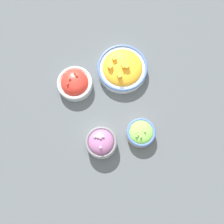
{
  "coord_description": "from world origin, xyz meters",
  "views": [
    {
      "loc": [
        -0.23,
        0.08,
        1.02
      ],
      "look_at": [
        0.0,
        0.0,
        0.03
      ],
      "focal_mm": 40.0,
      "sensor_mm": 36.0,
      "label": 1
    }
  ],
  "objects_px": {
    "bowl_red_onion": "(101,142)",
    "bowl_lettuce": "(141,133)",
    "bowl_squash": "(122,68)",
    "bowl_cherry_tomatoes": "(75,83)"
  },
  "relations": [
    {
      "from": "bowl_red_onion",
      "to": "bowl_squash",
      "type": "height_order",
      "value": "bowl_red_onion"
    },
    {
      "from": "bowl_red_onion",
      "to": "bowl_lettuce",
      "type": "xyz_separation_m",
      "value": [
        -0.02,
        -0.16,
        -0.01
      ]
    },
    {
      "from": "bowl_red_onion",
      "to": "bowl_lettuce",
      "type": "bearing_deg",
      "value": -95.48
    },
    {
      "from": "bowl_cherry_tomatoes",
      "to": "bowl_lettuce",
      "type": "bearing_deg",
      "value": -147.49
    },
    {
      "from": "bowl_cherry_tomatoes",
      "to": "bowl_squash",
      "type": "height_order",
      "value": "same"
    },
    {
      "from": "bowl_cherry_tomatoes",
      "to": "bowl_squash",
      "type": "relative_size",
      "value": 0.68
    },
    {
      "from": "bowl_squash",
      "to": "bowl_lettuce",
      "type": "bearing_deg",
      "value": 174.44
    },
    {
      "from": "bowl_lettuce",
      "to": "bowl_cherry_tomatoes",
      "type": "height_order",
      "value": "bowl_cherry_tomatoes"
    },
    {
      "from": "bowl_lettuce",
      "to": "bowl_squash",
      "type": "distance_m",
      "value": 0.29
    },
    {
      "from": "bowl_red_onion",
      "to": "bowl_lettuce",
      "type": "height_order",
      "value": "bowl_red_onion"
    }
  ]
}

